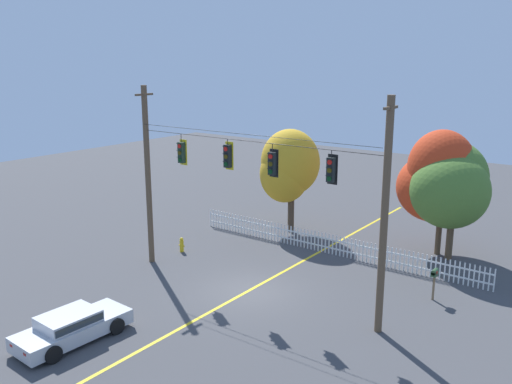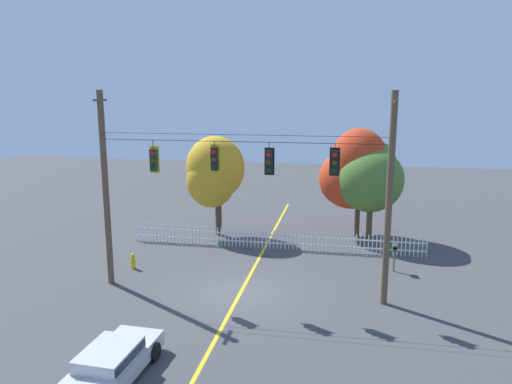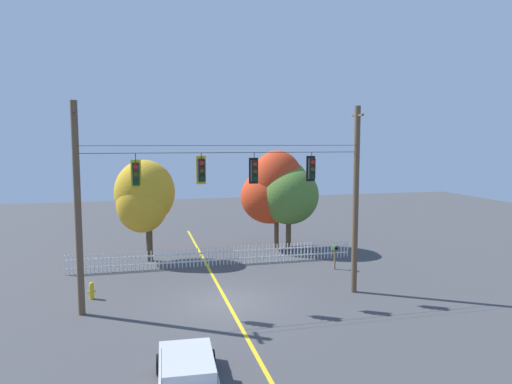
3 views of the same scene
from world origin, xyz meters
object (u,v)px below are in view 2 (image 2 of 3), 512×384
object	(u,v)px
parked_car	(112,362)
traffic_signal_westbound_side	(215,159)
traffic_signal_eastbound_side	(154,160)
autumn_oak_far_east	(366,174)
traffic_signal_northbound_primary	(269,162)
autumn_maple_near_fence	(214,173)
fire_hydrant	(133,261)
roadside_mailbox	(395,249)
autumn_maple_mid	(357,171)
traffic_signal_southbound_primary	(335,162)

from	to	relation	value
parked_car	traffic_signal_westbound_side	bearing A→B (deg)	79.22
traffic_signal_eastbound_side	autumn_oak_far_east	size ratio (longest dim) A/B	0.24
traffic_signal_eastbound_side	parked_car	distance (m)	9.37
traffic_signal_northbound_primary	autumn_maple_near_fence	bearing A→B (deg)	119.28
traffic_signal_northbound_primary	parked_car	distance (m)	10.06
traffic_signal_eastbound_side	autumn_maple_near_fence	distance (m)	8.89
traffic_signal_northbound_primary	parked_car	xyz separation A→B (m)	(-3.84, -7.53, -5.46)
traffic_signal_northbound_primary	autumn_maple_near_fence	world-z (taller)	traffic_signal_northbound_primary
autumn_maple_near_fence	fire_hydrant	distance (m)	7.98
parked_car	roadside_mailbox	size ratio (longest dim) A/B	3.05
traffic_signal_northbound_primary	autumn_oak_far_east	world-z (taller)	traffic_signal_northbound_primary
traffic_signal_westbound_side	fire_hydrant	bearing A→B (deg)	158.22
autumn_maple_near_fence	autumn_maple_mid	world-z (taller)	autumn_maple_mid
traffic_signal_eastbound_side	traffic_signal_southbound_primary	bearing A→B (deg)	-0.00
autumn_oak_far_east	fire_hydrant	xyz separation A→B (m)	(-11.84, -7.54, -3.65)
autumn_maple_near_fence	autumn_maple_mid	xyz separation A→B (m)	(8.72, 1.26, 0.15)
traffic_signal_eastbound_side	traffic_signal_northbound_primary	distance (m)	5.21
traffic_signal_westbound_side	parked_car	world-z (taller)	traffic_signal_westbound_side
fire_hydrant	autumn_oak_far_east	bearing A→B (deg)	32.50
traffic_signal_northbound_primary	roadside_mailbox	xyz separation A→B (m)	(5.80, 4.07, -4.89)
traffic_signal_southbound_primary	autumn_oak_far_east	distance (m)	9.90
autumn_maple_mid	autumn_oak_far_east	distance (m)	0.69
autumn_maple_near_fence	roadside_mailbox	world-z (taller)	autumn_maple_near_fence
traffic_signal_westbound_side	roadside_mailbox	bearing A→B (deg)	26.39
traffic_signal_northbound_primary	fire_hydrant	distance (m)	9.52
traffic_signal_westbound_side	traffic_signal_southbound_primary	xyz separation A→B (m)	(5.17, -0.00, -0.00)
autumn_maple_near_fence	autumn_oak_far_east	distance (m)	9.33
autumn_oak_far_east	traffic_signal_westbound_side	bearing A→B (deg)	-125.67
traffic_signal_westbound_side	autumn_maple_near_fence	world-z (taller)	traffic_signal_westbound_side
autumn_maple_mid	parked_car	distance (m)	19.39
traffic_signal_southbound_primary	roadside_mailbox	xyz separation A→B (m)	(3.03, 4.07, -4.95)
traffic_signal_westbound_side	autumn_maple_near_fence	xyz separation A→B (m)	(-2.45, 8.65, -2.13)
traffic_signal_southbound_primary	autumn_oak_far_east	bearing A→B (deg)	80.04
autumn_maple_mid	roadside_mailbox	bearing A→B (deg)	-71.71
roadside_mailbox	traffic_signal_southbound_primary	bearing A→B (deg)	-126.70
traffic_signal_eastbound_side	traffic_signal_northbound_primary	size ratio (longest dim) A/B	1.05
traffic_signal_westbound_side	autumn_maple_mid	size ratio (longest dim) A/B	0.21
traffic_signal_eastbound_side	fire_hydrant	world-z (taller)	traffic_signal_eastbound_side
traffic_signal_northbound_primary	autumn_maple_mid	size ratio (longest dim) A/B	0.21
autumn_maple_mid	traffic_signal_southbound_primary	bearing A→B (deg)	-96.36
traffic_signal_westbound_side	autumn_oak_far_east	distance (m)	11.92
autumn_oak_far_east	parked_car	distance (m)	19.28
fire_hydrant	roadside_mailbox	distance (m)	13.38
roadside_mailbox	autumn_oak_far_east	bearing A→B (deg)	103.97
traffic_signal_westbound_side	traffic_signal_eastbound_side	bearing A→B (deg)	-179.99
roadside_mailbox	fire_hydrant	bearing A→B (deg)	-171.06
autumn_oak_far_east	fire_hydrant	world-z (taller)	autumn_oak_far_east
autumn_maple_near_fence	traffic_signal_southbound_primary	bearing A→B (deg)	-48.63
traffic_signal_westbound_side	traffic_signal_southbound_primary	world-z (taller)	same
autumn_maple_mid	roadside_mailbox	world-z (taller)	autumn_maple_mid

